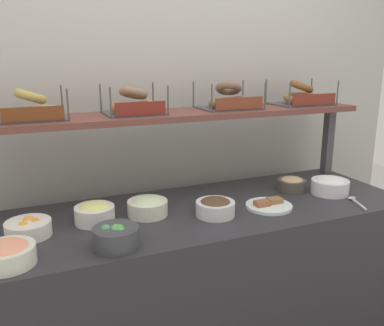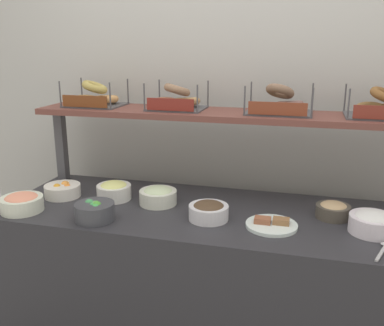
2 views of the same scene
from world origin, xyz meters
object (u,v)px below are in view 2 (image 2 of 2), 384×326
Objects in this scene: bowl_fruit_salad at (62,190)px; bowl_veggie_mix at (95,211)px; bowl_egg_salad at (114,190)px; bowl_chocolate_spread at (209,211)px; bagel_basket_poppy at (279,104)px; serving_spoon_near_plate at (384,248)px; bagel_basket_cinnamon_raisin at (383,107)px; bowl_lox_spread at (22,202)px; bagel_basket_everything at (177,100)px; bagel_basket_sesame at (95,97)px; serving_plate_white at (272,224)px; bowl_hummus at (333,210)px; bowl_scallion_spread at (158,195)px; bowl_cream_cheese at (373,222)px.

bowl_fruit_salad is 1.03× the size of bowl_veggie_mix.
bowl_chocolate_spread is (0.52, -0.13, -0.00)m from bowl_egg_salad.
serving_spoon_near_plate is at bearing -47.65° from bagel_basket_poppy.
bagel_basket_poppy reaches higher than bagel_basket_cinnamon_raisin.
bagel_basket_everything reaches higher than bowl_lox_spread.
bagel_basket_sesame is (0.14, 0.51, 0.43)m from bowl_lox_spread.
serving_plate_white is (1.15, 0.12, -0.03)m from bowl_lox_spread.
bowl_veggie_mix reaches higher than bowl_lox_spread.
serving_spoon_near_plate is 1.60m from bagel_basket_sesame.
bagel_basket_everything is (-0.80, 0.22, 0.44)m from bowl_hummus.
bowl_chocolate_spread is 0.64m from bagel_basket_poppy.
serving_spoon_near_plate is at bearing -13.69° from bowl_scallion_spread.
bowl_fruit_salad is at bearing -164.77° from bagel_basket_poppy.
bowl_fruit_salad reaches higher than serving_plate_white.
bowl_chocolate_spread is 0.93m from bagel_basket_sesame.
bowl_fruit_salad is 0.82× the size of serving_plate_white.
bagel_basket_cinnamon_raisin is (0.02, 0.50, 0.47)m from serving_spoon_near_plate.
bagel_basket_poppy is at bearing -179.97° from bagel_basket_cinnamon_raisin.
bowl_scallion_spread is 0.24m from bowl_egg_salad.
bowl_scallion_spread is at bearing 51.86° from bowl_veggie_mix.
bagel_basket_sesame is at bearing 160.81° from serving_spoon_near_plate.
bagel_basket_poppy is at bearing 24.31° from bowl_lox_spread.
bowl_scallion_spread is at bearing 174.97° from bowl_cream_cheese.
bagel_basket_cinnamon_raisin is at bearing -0.06° from bagel_basket_everything.
serving_spoon_near_plate is 1.19m from bagel_basket_everything.
bowl_scallion_spread is 0.58m from serving_plate_white.
bowl_chocolate_spread is at bearing 170.61° from serving_spoon_near_plate.
bowl_egg_salad is 0.78× the size of serving_plate_white.
bowl_hummus is 0.45× the size of bagel_basket_cinnamon_raisin.
bagel_basket_cinnamon_raisin is at bearing 23.10° from bowl_veggie_mix.
serving_plate_white is at bearing -145.93° from bowl_hummus.
bowl_scallion_spread is 0.54× the size of bagel_basket_cinnamon_raisin.
bagel_basket_sesame reaches higher than bagel_basket_everything.
bagel_basket_poppy reaches higher than bowl_hummus.
bowl_fruit_salad is at bearing 70.62° from bowl_lox_spread.
bagel_basket_sesame reaches higher than bowl_chocolate_spread.
bagel_basket_sesame is (-1.27, 0.22, 0.44)m from bowl_hummus.
bowl_chocolate_spread is at bearing -6.97° from bowl_fruit_salad.
bowl_fruit_salad is 0.61× the size of bagel_basket_sesame.
bowl_chocolate_spread is 0.98× the size of bowl_fruit_salad.
bowl_egg_salad reaches higher than bowl_hummus.
bagel_basket_sesame is (-1.42, 0.34, 0.43)m from bowl_cream_cheese.
bowl_scallion_spread is at bearing 23.23° from bowl_lox_spread.
bowl_chocolate_spread reaches higher than serving_plate_white.
bagel_basket_poppy reaches higher than bowl_veggie_mix.
bagel_basket_everything is at bearing 85.36° from bowl_scallion_spread.
bowl_chocolate_spread is (0.87, 0.13, -0.00)m from bowl_lox_spread.
bowl_chocolate_spread is 0.69m from bowl_cream_cheese.
bowl_cream_cheese is at bearing -4.37° from bowl_egg_salad.
bagel_basket_cinnamon_raisin is (0.45, 0.39, 0.47)m from serving_plate_white.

